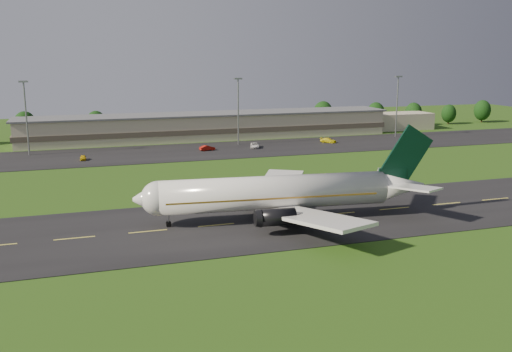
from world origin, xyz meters
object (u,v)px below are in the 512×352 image
object	(u,v)px
light_mast_east	(397,99)
service_vehicle_b	(207,148)
light_mast_centre	(238,103)
service_vehicle_d	(328,140)
service_vehicle_a	(83,158)
light_mast_west	(26,109)
terminal	(229,126)
service_vehicle_c	(255,145)
airliner	(279,193)

from	to	relation	value
light_mast_east	service_vehicle_b	size ratio (longest dim) A/B	4.54
light_mast_centre	service_vehicle_d	distance (m)	30.76
light_mast_east	service_vehicle_a	size ratio (longest dim) A/B	5.41
light_mast_west	service_vehicle_d	size ratio (longest dim) A/B	3.99
light_mast_east	service_vehicle_a	bearing A→B (deg)	-172.84
terminal	service_vehicle_c	xyz separation A→B (m)	(1.52, -23.68, -3.15)
terminal	light_mast_east	xyz separation A→B (m)	(53.60, -16.18, 8.75)
terminal	airliner	bearing A→B (deg)	-100.35
terminal	service_vehicle_d	xyz separation A→B (m)	(26.51, -21.25, -3.15)
terminal	light_mast_centre	bearing A→B (deg)	-94.95
light_mast_east	service_vehicle_b	distance (m)	68.19
airliner	service_vehicle_d	world-z (taller)	airliner
light_mast_west	service_vehicle_b	size ratio (longest dim) A/B	4.54
airliner	terminal	size ratio (longest dim) A/B	0.35
terminal	light_mast_west	world-z (taller)	light_mast_west
light_mast_centre	service_vehicle_a	distance (m)	49.31
service_vehicle_d	light_mast_east	bearing A→B (deg)	-35.39
service_vehicle_a	service_vehicle_b	xyz separation A→B (m)	(34.44, 4.68, 0.10)
terminal	service_vehicle_a	xyz separation A→B (m)	(-47.51, -28.88, -3.25)
light_mast_west	service_vehicle_c	distance (m)	64.47
light_mast_east	service_vehicle_c	bearing A→B (deg)	-171.81
terminal	service_vehicle_a	world-z (taller)	terminal
terminal	service_vehicle_b	world-z (taller)	terminal
light_mast_centre	service_vehicle_b	size ratio (longest dim) A/B	4.54
light_mast_west	service_vehicle_d	world-z (taller)	light_mast_west
terminal	service_vehicle_c	bearing A→B (deg)	-86.34
light_mast_west	service_vehicle_d	distance (m)	88.86
airliner	service_vehicle_c	size ratio (longest dim) A/B	9.58
service_vehicle_b	light_mast_west	bearing A→B (deg)	69.50
light_mast_centre	service_vehicle_b	distance (m)	18.49
airliner	service_vehicle_c	world-z (taller)	airliner
airliner	terminal	world-z (taller)	airliner
light_mast_centre	service_vehicle_c	distance (m)	14.36
light_mast_west	light_mast_east	world-z (taller)	same
light_mast_west	service_vehicle_a	distance (m)	22.32
light_mast_east	service_vehicle_d	size ratio (longest dim) A/B	3.99
airliner	light_mast_west	world-z (taller)	light_mast_west
service_vehicle_c	service_vehicle_d	xyz separation A→B (m)	(25.00, 2.43, -0.00)
terminal	service_vehicle_b	xyz separation A→B (m)	(-13.07, -24.20, -3.15)
service_vehicle_d	service_vehicle_c	bearing A→B (deg)	139.56
service_vehicle_a	service_vehicle_c	size ratio (longest dim) A/B	0.70
airliner	service_vehicle_b	xyz separation A→B (m)	(4.51, 72.07, -3.82)
service_vehicle_a	service_vehicle_c	bearing A→B (deg)	7.90
terminal	service_vehicle_d	bearing A→B (deg)	-38.71
airliner	light_mast_west	bearing A→B (deg)	124.61
service_vehicle_b	service_vehicle_c	distance (m)	14.59
airliner	terminal	distance (m)	97.87
airliner	light_mast_west	distance (m)	91.65
service_vehicle_b	service_vehicle_d	distance (m)	39.69
service_vehicle_a	service_vehicle_b	size ratio (longest dim) A/B	0.84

